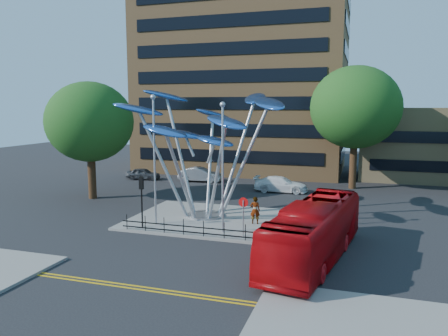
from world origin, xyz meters
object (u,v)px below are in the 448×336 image
(red_bus, at_px, (314,231))
(street_lamp_left, at_px, (154,148))
(tree_left, at_px, (90,122))
(parked_car_right, at_px, (281,184))
(traffic_light_island, at_px, (141,191))
(pedestrian, at_px, (255,210))
(leaf_sculpture, at_px, (204,124))
(parked_car_mid, at_px, (200,175))
(no_entry_sign_island, at_px, (243,210))
(tree_right, at_px, (355,108))
(street_lamp_right, at_px, (223,156))
(parked_car_left, at_px, (143,174))

(red_bus, bearing_deg, street_lamp_left, 171.81)
(tree_left, height_order, parked_car_right, tree_left)
(traffic_light_island, height_order, pedestrian, traffic_light_island)
(tree_left, height_order, traffic_light_island, tree_left)
(leaf_sculpture, distance_m, parked_car_mid, 16.69)
(parked_car_mid, bearing_deg, tree_left, 146.39)
(leaf_sculpture, distance_m, red_bus, 12.15)
(leaf_sculpture, bearing_deg, no_entry_sign_island, -45.67)
(no_entry_sign_island, height_order, red_bus, red_bus)
(tree_left, bearing_deg, traffic_light_island, -39.81)
(tree_right, height_order, red_bus, tree_right)
(street_lamp_right, height_order, parked_car_mid, street_lamp_right)
(traffic_light_island, bearing_deg, parked_car_right, 67.21)
(tree_left, relative_size, leaf_sculpture, 0.81)
(leaf_sculpture, relative_size, street_lamp_right, 1.53)
(street_lamp_left, bearing_deg, tree_right, 55.95)
(tree_right, height_order, leaf_sculpture, tree_right)
(tree_left, distance_m, parked_car_right, 18.48)
(street_lamp_left, relative_size, no_entry_sign_island, 3.59)
(leaf_sculpture, bearing_deg, parked_car_mid, 112.15)
(traffic_light_island, bearing_deg, no_entry_sign_island, 0.13)
(pedestrian, relative_size, parked_car_left, 0.50)
(no_entry_sign_island, xyz_separation_m, red_bus, (4.60, -2.50, -0.25))
(street_lamp_left, bearing_deg, parked_car_right, 67.48)
(pedestrian, bearing_deg, parked_car_left, -53.35)
(street_lamp_right, xyz_separation_m, red_bus, (6.10, -2.98, -3.53))
(pedestrian, xyz_separation_m, parked_car_left, (-16.54, 14.86, -0.46))
(tree_left, xyz_separation_m, leaf_sculpture, (11.93, -3.32, 0.08))
(tree_left, distance_m, street_lamp_right, 16.19)
(tree_right, distance_m, street_lamp_right, 20.64)
(street_lamp_right, height_order, traffic_light_island, street_lamp_right)
(parked_car_left, bearing_deg, leaf_sculpture, -143.59)
(parked_car_right, bearing_deg, leaf_sculpture, 160.76)
(no_entry_sign_island, bearing_deg, pedestrian, 90.02)
(no_entry_sign_island, bearing_deg, parked_car_mid, 118.14)
(street_lamp_right, relative_size, parked_car_left, 2.20)
(street_lamp_left, distance_m, parked_car_right, 16.36)
(tree_left, distance_m, parked_car_mid, 13.99)
(no_entry_sign_island, distance_m, parked_car_mid, 21.07)
(parked_car_right, bearing_deg, tree_left, 115.60)
(traffic_light_island, distance_m, no_entry_sign_island, 7.05)
(no_entry_sign_island, distance_m, red_bus, 5.24)
(street_lamp_right, xyz_separation_m, parked_car_left, (-15.04, 17.44, -4.45))
(traffic_light_island, bearing_deg, leaf_sculpture, 54.96)
(street_lamp_left, distance_m, pedestrian, 8.05)
(street_lamp_left, bearing_deg, leaf_sculpture, 52.60)
(tree_right, height_order, parked_car_left, tree_right)
(leaf_sculpture, height_order, red_bus, leaf_sculpture)
(tree_right, distance_m, no_entry_sign_island, 21.31)
(tree_left, distance_m, leaf_sculpture, 12.38)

